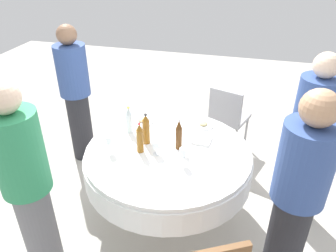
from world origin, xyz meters
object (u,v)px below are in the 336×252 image
(plate_east, at_px, (203,125))
(person_near, at_px, (76,93))
(bottle_amber_west, at_px, (140,139))
(bottle_brown_right, at_px, (179,135))
(person_west, at_px, (308,138))
(person_right, at_px, (295,201))
(dining_table, at_px, (168,163))
(bottle_amber_near, at_px, (146,130))
(person_far, at_px, (28,185))
(plate_rear, at_px, (143,121))
(wine_glass_left, at_px, (110,141))
(chair_mid, at_px, (228,115))
(wine_glass_south, at_px, (183,153))
(wine_glass_near, at_px, (156,145))
(bottle_clear_far, at_px, (129,121))

(plate_east, height_order, person_near, person_near)
(person_near, bearing_deg, bottle_amber_west, -98.14)
(bottle_brown_right, xyz_separation_m, person_west, (0.29, -1.10, -0.03))
(bottle_amber_west, xyz_separation_m, person_right, (-0.48, -1.24, 0.01))
(dining_table, xyz_separation_m, bottle_amber_near, (0.07, 0.22, 0.29))
(plate_east, relative_size, person_far, 0.12)
(bottle_amber_west, relative_size, plate_rear, 1.24)
(wine_glass_left, relative_size, chair_mid, 0.18)
(wine_glass_left, height_order, plate_east, wine_glass_left)
(bottle_amber_west, height_order, person_west, person_west)
(plate_east, bearing_deg, wine_glass_south, 174.85)
(wine_glass_near, distance_m, wine_glass_left, 0.40)
(person_right, xyz_separation_m, person_far, (-0.29, 1.80, -0.02))
(wine_glass_left, xyz_separation_m, plate_east, (0.65, -0.71, -0.10))
(wine_glass_near, relative_size, chair_mid, 0.15)
(bottle_clear_far, relative_size, chair_mid, 0.31)
(person_west, bearing_deg, wine_glass_south, -79.19)
(bottle_amber_west, height_order, bottle_amber_near, bottle_amber_near)
(wine_glass_south, relative_size, person_near, 0.10)
(wine_glass_near, relative_size, plate_east, 0.66)
(dining_table, relative_size, bottle_brown_right, 5.05)
(bottle_amber_west, height_order, bottle_brown_right, bottle_brown_right)
(dining_table, relative_size, plate_east, 7.43)
(plate_east, xyz_separation_m, plate_rear, (-0.08, 0.61, 0.00))
(bottle_brown_right, distance_m, person_far, 1.26)
(person_far, relative_size, chair_mid, 1.90)
(bottle_amber_west, bearing_deg, wine_glass_left, 105.93)
(wine_glass_south, xyz_separation_m, plate_rear, (0.60, 0.55, -0.10))
(plate_east, distance_m, person_near, 1.50)
(wine_glass_left, xyz_separation_m, plate_rear, (0.58, -0.10, -0.10))
(bottle_amber_near, relative_size, plate_east, 1.48)
(wine_glass_south, xyz_separation_m, person_west, (0.51, -1.01, -0.01))
(bottle_clear_far, xyz_separation_m, person_near, (0.47, 0.82, -0.02))
(plate_east, bearing_deg, bottle_amber_near, 133.86)
(bottle_amber_near, height_order, wine_glass_near, bottle_amber_near)
(bottle_clear_far, relative_size, plate_rear, 1.17)
(bottle_amber_west, xyz_separation_m, wine_glass_south, (-0.09, -0.40, -0.02))
(bottle_amber_near, distance_m, chair_mid, 1.36)
(dining_table, height_order, bottle_clear_far, bottle_clear_far)
(dining_table, height_order, bottle_amber_west, bottle_amber_west)
(wine_glass_near, xyz_separation_m, wine_glass_south, (-0.09, -0.25, 0.01))
(bottle_amber_west, distance_m, person_near, 1.28)
(bottle_brown_right, relative_size, wine_glass_left, 1.93)
(chair_mid, bearing_deg, person_right, -52.56)
(bottle_amber_near, bearing_deg, wine_glass_south, -121.24)
(wine_glass_left, bearing_deg, plate_east, -47.51)
(bottle_amber_west, relative_size, person_far, 0.17)
(bottle_amber_near, bearing_deg, wine_glass_near, -137.58)
(dining_table, bearing_deg, wine_glass_left, 107.71)
(wine_glass_left, distance_m, wine_glass_south, 0.65)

